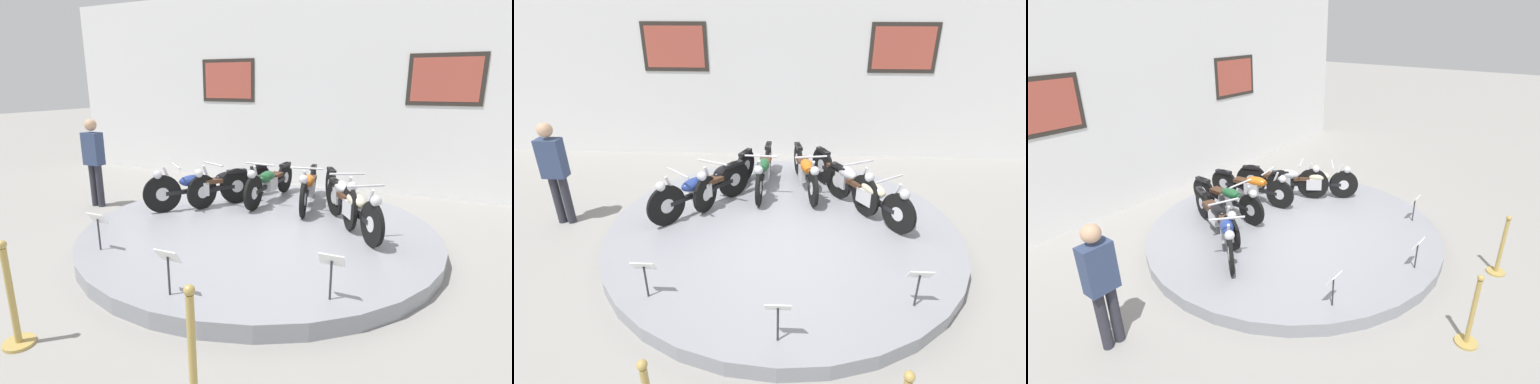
# 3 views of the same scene
# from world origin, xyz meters

# --- Properties ---
(ground_plane) EXTENTS (60.00, 60.00, 0.00)m
(ground_plane) POSITION_xyz_m (0.00, 0.00, 0.00)
(ground_plane) COLOR gray
(display_platform) EXTENTS (5.29, 5.29, 0.20)m
(display_platform) POSITION_xyz_m (0.00, 0.00, 0.10)
(display_platform) COLOR gray
(display_platform) RESTS_ON ground_plane
(back_wall) EXTENTS (14.00, 0.22, 4.36)m
(back_wall) POSITION_xyz_m (0.00, 3.66, 2.18)
(back_wall) COLOR white
(back_wall) RESTS_ON ground_plane
(motorcycle_blue) EXTENTS (1.36, 1.53, 0.80)m
(motorcycle_blue) POSITION_xyz_m (-1.34, 0.41, 0.59)
(motorcycle_blue) COLOR black
(motorcycle_blue) RESTS_ON display_platform
(motorcycle_black) EXTENTS (0.82, 1.82, 0.78)m
(motorcycle_black) POSITION_xyz_m (-1.01, 0.97, 0.57)
(motorcycle_black) COLOR black
(motorcycle_black) RESTS_ON display_platform
(motorcycle_green) EXTENTS (0.54, 1.96, 0.78)m
(motorcycle_green) POSITION_xyz_m (-0.37, 1.30, 0.58)
(motorcycle_green) COLOR black
(motorcycle_green) RESTS_ON display_platform
(motorcycle_orange) EXTENTS (0.54, 1.94, 0.78)m
(motorcycle_orange) POSITION_xyz_m (0.38, 1.30, 0.58)
(motorcycle_orange) COLOR black
(motorcycle_orange) RESTS_ON display_platform
(motorcycle_silver) EXTENTS (0.93, 1.84, 0.81)m
(motorcycle_silver) POSITION_xyz_m (1.01, 0.98, 0.60)
(motorcycle_silver) COLOR black
(motorcycle_silver) RESTS_ON display_platform
(motorcycle_cream) EXTENTS (1.15, 1.65, 0.78)m
(motorcycle_cream) POSITION_xyz_m (1.33, 0.41, 0.58)
(motorcycle_cream) COLOR black
(motorcycle_cream) RESTS_ON display_platform
(info_placard_front_left) EXTENTS (0.26, 0.11, 0.51)m
(info_placard_front_left) POSITION_xyz_m (-1.54, -1.71, 0.57)
(info_placard_front_left) COLOR #333338
(info_placard_front_left) RESTS_ON display_platform
(info_placard_front_centre) EXTENTS (0.26, 0.11, 0.51)m
(info_placard_front_centre) POSITION_xyz_m (0.00, -2.30, 0.57)
(info_placard_front_centre) COLOR #333338
(info_placard_front_centre) RESTS_ON display_platform
(info_placard_front_right) EXTENTS (0.26, 0.11, 0.51)m
(info_placard_front_right) POSITION_xyz_m (1.54, -1.71, 0.57)
(info_placard_front_right) COLOR #333338
(info_placard_front_right) RESTS_ON display_platform
(visitor_standing) EXTENTS (0.36, 0.22, 1.69)m
(visitor_standing) POSITION_xyz_m (-3.57, 0.26, 0.96)
(visitor_standing) COLOR #2D2D38
(visitor_standing) RESTS_ON ground_plane
(stanchion_post_left_of_entry) EXTENTS (0.28, 0.28, 1.02)m
(stanchion_post_left_of_entry) POSITION_xyz_m (-0.95, -3.32, 0.34)
(stanchion_post_left_of_entry) COLOR tan
(stanchion_post_left_of_entry) RESTS_ON ground_plane
(stanchion_post_right_of_entry) EXTENTS (0.28, 0.28, 1.02)m
(stanchion_post_right_of_entry) POSITION_xyz_m (0.95, -3.32, 0.34)
(stanchion_post_right_of_entry) COLOR tan
(stanchion_post_right_of_entry) RESTS_ON ground_plane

